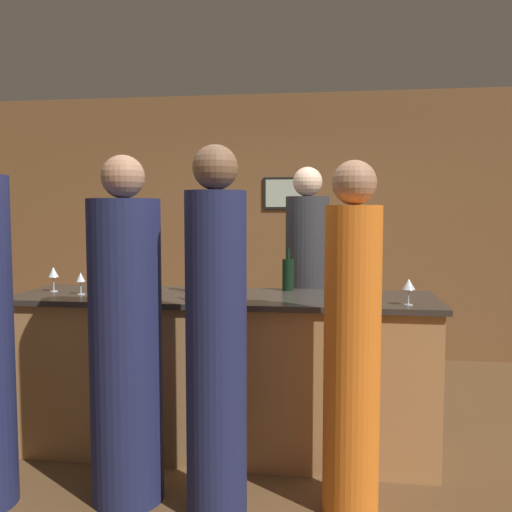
# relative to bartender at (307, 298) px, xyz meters

# --- Properties ---
(ground_plane) EXTENTS (14.00, 14.00, 0.00)m
(ground_plane) POSITION_rel_bartender_xyz_m (-0.50, -0.79, -0.89)
(ground_plane) COLOR brown
(back_wall) EXTENTS (8.00, 0.08, 2.80)m
(back_wall) POSITION_rel_bartender_xyz_m (-0.50, 1.73, 0.51)
(back_wall) COLOR brown
(back_wall) RESTS_ON ground_plane
(bar_counter) EXTENTS (2.72, 0.77, 1.02)m
(bar_counter) POSITION_rel_bartender_xyz_m (-0.50, -0.79, -0.38)
(bar_counter) COLOR #B27F4C
(bar_counter) RESTS_ON ground_plane
(bartender) EXTENTS (0.33, 0.33, 1.90)m
(bartender) POSITION_rel_bartender_xyz_m (0.00, 0.00, 0.00)
(bartender) COLOR #2D2D33
(bartender) RESTS_ON ground_plane
(guest_0) EXTENTS (0.38, 0.38, 1.85)m
(guest_0) POSITION_rel_bartender_xyz_m (-0.88, -1.53, -0.04)
(guest_0) COLOR #1E234C
(guest_0) RESTS_ON ground_plane
(guest_1) EXTENTS (0.29, 0.29, 1.82)m
(guest_1) POSITION_rel_bartender_xyz_m (0.31, -1.48, -0.02)
(guest_1) COLOR orange
(guest_1) RESTS_ON ground_plane
(guest_2) EXTENTS (0.31, 0.31, 1.89)m
(guest_2) POSITION_rel_bartender_xyz_m (-0.38, -1.59, 0.00)
(guest_2) COLOR #1E234C
(guest_2) RESTS_ON ground_plane
(wine_bottle_0) EXTENTS (0.07, 0.07, 0.27)m
(wine_bottle_0) POSITION_rel_bartender_xyz_m (-0.74, -0.66, 0.23)
(wine_bottle_0) COLOR black
(wine_bottle_0) RESTS_ON bar_counter
(wine_bottle_1) EXTENTS (0.08, 0.08, 0.29)m
(wine_bottle_1) POSITION_rel_bartender_xyz_m (-0.10, -0.51, 0.24)
(wine_bottle_1) COLOR black
(wine_bottle_1) RESTS_ON bar_counter
(wine_bottle_2) EXTENTS (0.07, 0.07, 0.28)m
(wine_bottle_2) POSITION_rel_bartender_xyz_m (-0.54, -1.10, 0.23)
(wine_bottle_2) COLOR black
(wine_bottle_2) RESTS_ON bar_counter
(wine_glass_0) EXTENTS (0.08, 0.08, 0.16)m
(wine_glass_0) POSITION_rel_bartender_xyz_m (0.38, -0.80, 0.25)
(wine_glass_0) COLOR silver
(wine_glass_0) RESTS_ON bar_counter
(wine_glass_1) EXTENTS (0.08, 0.08, 0.15)m
(wine_glass_1) POSITION_rel_bartender_xyz_m (0.64, -1.03, 0.24)
(wine_glass_1) COLOR silver
(wine_glass_1) RESTS_ON bar_counter
(wine_glass_2) EXTENTS (0.07, 0.07, 0.17)m
(wine_glass_2) POSITION_rel_bartender_xyz_m (-1.67, -0.78, 0.25)
(wine_glass_2) COLOR silver
(wine_glass_2) RESTS_ON bar_counter
(wine_glass_3) EXTENTS (0.06, 0.06, 0.15)m
(wine_glass_3) POSITION_rel_bartender_xyz_m (-1.43, -0.89, 0.23)
(wine_glass_3) COLOR silver
(wine_glass_3) RESTS_ON bar_counter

